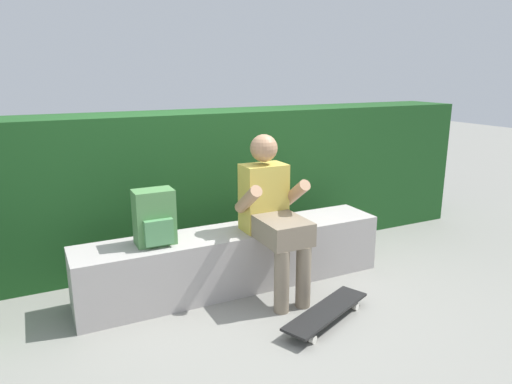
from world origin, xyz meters
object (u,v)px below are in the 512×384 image
at_px(bench_main, 236,259).
at_px(skateboard_near_person, 326,312).
at_px(person_skater, 272,210).
at_px(backpack_on_bench, 155,218).

height_order(bench_main, skateboard_near_person, bench_main).
distance_m(person_skater, skateboard_near_person, 0.83).
bearing_deg(backpack_on_bench, bench_main, 0.86).
bearing_deg(person_skater, bench_main, 135.30).
xyz_separation_m(bench_main, person_skater, (0.21, -0.21, 0.43)).
bearing_deg(bench_main, skateboard_near_person, -67.04).
bearing_deg(bench_main, backpack_on_bench, -179.14).
distance_m(bench_main, skateboard_near_person, 0.87).
height_order(bench_main, backpack_on_bench, backpack_on_bench).
bearing_deg(skateboard_near_person, bench_main, 112.96).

